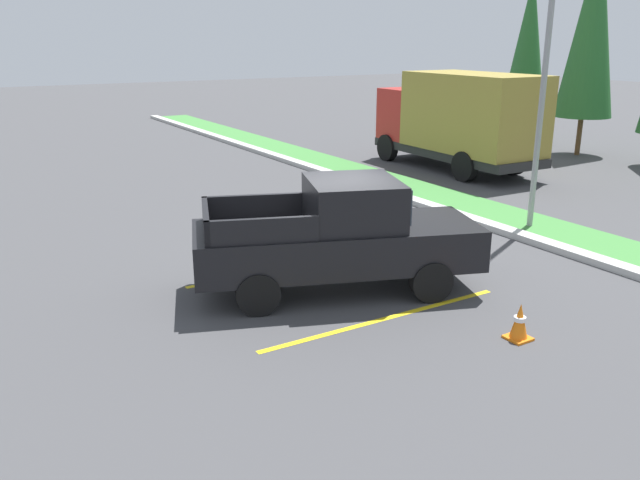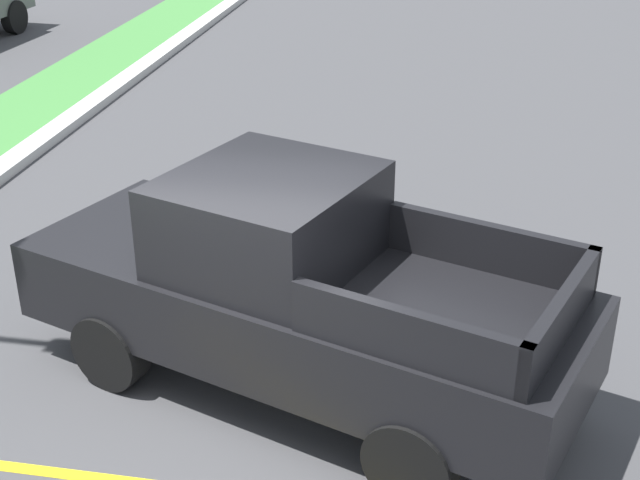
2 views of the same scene
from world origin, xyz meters
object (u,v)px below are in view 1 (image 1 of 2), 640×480
object	(u,v)px
cargo_truck_distant	(459,118)
traffic_cone	(520,322)
street_light	(543,49)
cypress_tree_left_inner	(592,25)
pickup_truck_main	(339,237)
cypress_tree_leftmost	(528,44)

from	to	relation	value
cargo_truck_distant	traffic_cone	distance (m)	13.91
street_light	traffic_cone	distance (m)	7.64
cargo_truck_distant	cypress_tree_left_inner	xyz separation A→B (m)	(0.19, 6.36, 3.17)
pickup_truck_main	traffic_cone	bearing A→B (deg)	21.52
cypress_tree_left_inner	cypress_tree_leftmost	bearing A→B (deg)	170.83
cypress_tree_leftmost	cypress_tree_left_inner	bearing A→B (deg)	-9.17
pickup_truck_main	cargo_truck_distant	distance (m)	12.48
street_light	traffic_cone	size ratio (longest dim) A/B	12.43
cargo_truck_distant	traffic_cone	xyz separation A→B (m)	(10.80, -8.62, -1.56)
street_light	cypress_tree_leftmost	xyz separation A→B (m)	(-9.91, 10.64, -0.01)
cargo_truck_distant	cypress_tree_left_inner	bearing A→B (deg)	88.25
pickup_truck_main	street_light	distance (m)	7.07
street_light	cypress_tree_left_inner	xyz separation A→B (m)	(-6.34, 10.06, 0.73)
pickup_truck_main	cypress_tree_leftmost	xyz separation A→B (m)	(-10.95, 16.83, 3.24)
cypress_tree_leftmost	cypress_tree_left_inner	world-z (taller)	cypress_tree_left_inner
street_light	cypress_tree_leftmost	world-z (taller)	street_light
pickup_truck_main	cypress_tree_left_inner	world-z (taller)	cypress_tree_left_inner
cypress_tree_left_inner	pickup_truck_main	bearing A→B (deg)	-65.59
cargo_truck_distant	street_light	world-z (taller)	street_light
cypress_tree_left_inner	traffic_cone	xyz separation A→B (m)	(10.61, -14.97, -4.73)
street_light	cargo_truck_distant	bearing A→B (deg)	150.46
pickup_truck_main	street_light	world-z (taller)	street_light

